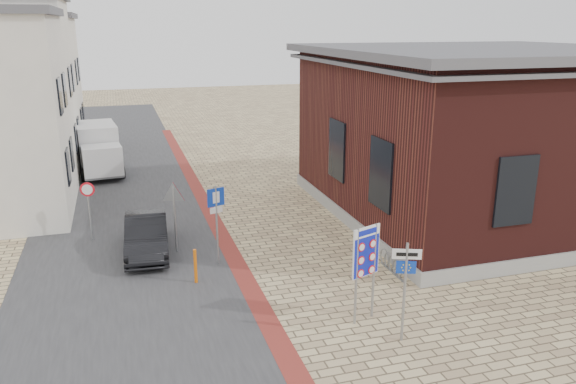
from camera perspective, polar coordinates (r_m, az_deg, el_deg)
ground at (r=15.72m, az=5.51°, el=-12.56°), size 120.00×120.00×0.00m
road_strip at (r=28.67m, az=-16.54°, el=0.49°), size 7.00×60.00×0.02m
curb_strip at (r=24.13m, az=-8.00°, el=-1.97°), size 0.60×40.00×0.02m
brick_building at (r=24.69m, az=19.10°, el=6.02°), size 13.00×13.00×6.80m
townhouse_far at (r=37.22m, az=-25.93°, el=9.64°), size 7.40×6.40×8.30m
bike_rack at (r=18.42m, az=10.62°, el=-7.31°), size 0.08×1.80×0.60m
sedan at (r=20.10m, az=-14.17°, el=-4.23°), size 1.65×4.11×1.33m
box_truck at (r=31.49m, az=-18.70°, el=4.17°), size 2.48×5.07×2.56m
border_sign at (r=14.84m, az=7.93°, el=-6.25°), size 0.87×0.36×2.68m
essen_sign at (r=14.13m, az=11.84°, el=-8.39°), size 0.68×0.29×2.63m
parking_sign at (r=18.30m, az=-7.29°, el=-1.93°), size 0.58×0.23×2.71m
yield_sign at (r=19.57m, az=-11.53°, el=-0.83°), size 0.86×0.29×2.47m
speed_sign at (r=21.57m, az=-19.58°, el=-0.98°), size 0.52×0.14×2.23m
bollard at (r=17.54m, az=-9.38°, el=-7.46°), size 0.12×0.12×1.11m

